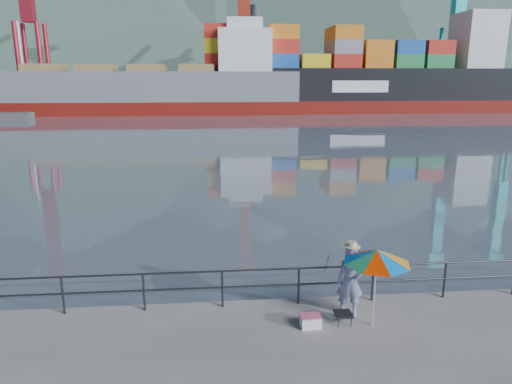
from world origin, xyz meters
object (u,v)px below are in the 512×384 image
Objects in this scene: bulk_carrier at (163,89)px; cooler_bag at (310,322)px; fisherman at (350,282)px; beach_umbrella at (377,256)px; container_ship at (361,79)px.

cooler_bag is at bearing -81.46° from bulk_carrier.
fisherman is 1.13m from beach_umbrella.
container_ship reaches higher than fisherman.
container_ship is (23.87, 74.35, 4.92)m from fisherman.
container_ship is (24.96, 74.86, 5.69)m from cooler_bag.
beach_umbrella reaches higher than fisherman.
cooler_bag is 0.01× the size of bulk_carrier.
beach_umbrella is 4.10× the size of cooler_bag.
fisherman reaches higher than cooler_bag.
fisherman is 0.03× the size of container_ship.
fisherman is 3.80× the size of cooler_bag.
beach_umbrella reaches higher than cooler_bag.
beach_umbrella is 0.03× the size of container_ship.
bulk_carrier is 0.82× the size of container_ship.
fisherman is 78.24m from container_ship.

